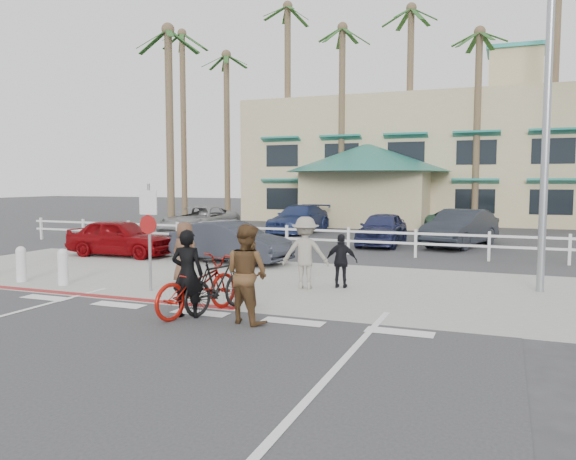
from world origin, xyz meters
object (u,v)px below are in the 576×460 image
at_px(sign_post, 149,232).
at_px(car_red_compact, 121,237).
at_px(bike_black, 218,284).
at_px(car_white_sedan, 230,242).
at_px(bike_red, 197,286).

xyz_separation_m(sign_post, car_red_compact, (-4.71, 4.96, -0.78)).
relative_size(sign_post, car_red_compact, 0.74).
bearing_deg(bike_black, sign_post, -11.79).
bearing_deg(car_red_compact, sign_post, -137.97).
bearing_deg(car_white_sedan, sign_post, -166.35).
height_order(sign_post, bike_red, sign_post).
distance_m(bike_red, bike_black, 0.44).
height_order(sign_post, bike_black, sign_post).
distance_m(bike_black, car_red_compact, 9.60).
distance_m(bike_red, car_white_sedan, 7.18).
height_order(bike_black, car_white_sedan, car_white_sedan).
distance_m(bike_black, car_white_sedan, 6.97).
xyz_separation_m(sign_post, car_white_sedan, (-0.39, 5.00, -0.78)).
distance_m(sign_post, bike_red, 2.95).
bearing_deg(car_red_compact, bike_black, -132.32).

